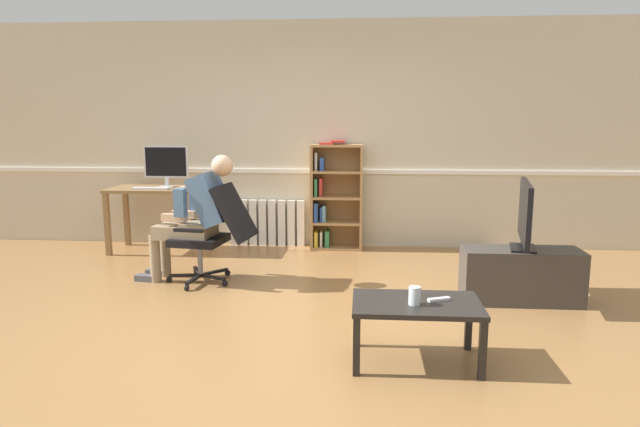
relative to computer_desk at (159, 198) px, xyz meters
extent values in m
plane|color=olive|center=(1.84, -2.15, -0.64)|extent=(18.00, 18.00, 0.00)
cube|color=beige|center=(1.84, 0.50, 0.71)|extent=(12.00, 0.10, 2.70)
cube|color=white|center=(1.84, 0.43, 0.28)|extent=(12.00, 0.03, 0.05)
cube|color=olive|center=(-0.52, -0.26, -0.28)|extent=(0.06, 0.06, 0.72)
cube|color=olive|center=(0.52, -0.26, -0.28)|extent=(0.06, 0.06, 0.72)
cube|color=olive|center=(0.52, 0.26, -0.28)|extent=(0.06, 0.06, 0.72)
cube|color=olive|center=(-0.52, 0.26, -0.28)|extent=(0.06, 0.06, 0.72)
cube|color=olive|center=(0.00, 0.00, 0.10)|extent=(1.12, 0.60, 0.04)
cube|color=silver|center=(0.08, 0.06, 0.13)|extent=(0.18, 0.14, 0.01)
cube|color=silver|center=(0.08, 0.08, 0.18)|extent=(0.04, 0.02, 0.10)
cube|color=silver|center=(0.08, 0.08, 0.42)|extent=(0.53, 0.02, 0.37)
cube|color=black|center=(0.08, 0.07, 0.42)|extent=(0.48, 0.00, 0.33)
cube|color=silver|center=(-0.04, -0.14, 0.13)|extent=(0.42, 0.12, 0.02)
cube|color=white|center=(0.33, -0.12, 0.14)|extent=(0.06, 0.10, 0.03)
cube|color=#AD7F4C|center=(1.78, 0.27, -0.01)|extent=(0.03, 0.28, 1.25)
cube|color=#AD7F4C|center=(2.37, 0.27, -0.01)|extent=(0.03, 0.28, 1.25)
cube|color=#AD7F4C|center=(2.07, 0.41, -0.01)|extent=(0.58, 0.02, 1.25)
cube|color=#AD7F4C|center=(2.07, 0.27, -0.62)|extent=(0.55, 0.28, 0.03)
cube|color=#AD7F4C|center=(2.07, 0.27, -0.32)|extent=(0.55, 0.28, 0.03)
cube|color=#AD7F4C|center=(2.07, 0.27, -0.01)|extent=(0.55, 0.28, 0.03)
cube|color=#AD7F4C|center=(2.07, 0.27, 0.30)|extent=(0.55, 0.28, 0.03)
cube|color=#AD7F4C|center=(2.07, 0.27, 0.60)|extent=(0.55, 0.28, 0.03)
cube|color=gold|center=(1.83, 0.26, -0.51)|extent=(0.04, 0.19, 0.19)
cube|color=#2D519E|center=(1.83, 0.25, -0.19)|extent=(0.04, 0.19, 0.23)
cube|color=#38844C|center=(1.83, 0.25, 0.11)|extent=(0.03, 0.19, 0.21)
cube|color=beige|center=(1.83, 0.27, 0.42)|extent=(0.03, 0.19, 0.21)
cube|color=white|center=(1.89, 0.29, -0.52)|extent=(0.03, 0.19, 0.18)
cube|color=#2D519E|center=(1.89, 0.28, -0.21)|extent=(0.03, 0.19, 0.18)
cube|color=red|center=(1.89, 0.27, 0.11)|extent=(0.03, 0.19, 0.22)
cube|color=#2D519E|center=(1.90, 0.27, 0.39)|extent=(0.05, 0.19, 0.15)
cube|color=#38844C|center=(1.96, 0.28, -0.51)|extent=(0.05, 0.19, 0.20)
cube|color=#6699A3|center=(1.93, 0.27, -0.20)|extent=(0.04, 0.19, 0.20)
cube|color=red|center=(1.95, 0.26, 0.63)|extent=(0.16, 0.22, 0.02)
cube|color=red|center=(2.09, 0.30, 0.65)|extent=(0.16, 0.22, 0.02)
cube|color=white|center=(0.80, 0.39, -0.35)|extent=(0.09, 0.08, 0.57)
cube|color=white|center=(0.92, 0.39, -0.35)|extent=(0.09, 0.08, 0.57)
cube|color=white|center=(1.04, 0.39, -0.35)|extent=(0.09, 0.08, 0.57)
cube|color=white|center=(1.16, 0.39, -0.35)|extent=(0.09, 0.08, 0.57)
cube|color=white|center=(1.27, 0.39, -0.35)|extent=(0.09, 0.08, 0.57)
cube|color=white|center=(1.39, 0.39, -0.35)|extent=(0.09, 0.08, 0.57)
cube|color=white|center=(1.51, 0.39, -0.35)|extent=(0.09, 0.08, 0.57)
cube|color=white|center=(1.63, 0.39, -0.35)|extent=(0.09, 0.08, 0.57)
cube|color=black|center=(0.81, -1.34, -0.57)|extent=(0.08, 0.30, 0.02)
cylinder|color=black|center=(0.79, -1.49, -0.61)|extent=(0.03, 0.06, 0.06)
cube|color=black|center=(0.97, -1.26, -0.57)|extent=(0.28, 0.17, 0.02)
cylinder|color=black|center=(1.10, -1.33, -0.61)|extent=(0.06, 0.04, 0.06)
cube|color=black|center=(0.94, -1.09, -0.57)|extent=(0.24, 0.24, 0.02)
cylinder|color=black|center=(1.04, -0.98, -0.61)|extent=(0.05, 0.06, 0.06)
cube|color=black|center=(0.76, -1.06, -0.57)|extent=(0.17, 0.28, 0.02)
cylinder|color=black|center=(0.69, -0.93, -0.61)|extent=(0.05, 0.06, 0.06)
cube|color=black|center=(0.68, -1.22, -0.57)|extent=(0.30, 0.09, 0.02)
cylinder|color=black|center=(0.54, -1.25, -0.61)|extent=(0.06, 0.03, 0.06)
cylinder|color=gray|center=(0.83, -1.20, -0.41)|extent=(0.05, 0.05, 0.30)
cube|color=black|center=(0.83, -1.20, -0.22)|extent=(0.52, 0.52, 0.07)
cube|color=black|center=(1.19, -1.25, 0.06)|extent=(0.38, 0.48, 0.52)
cube|color=black|center=(0.89, -0.94, -0.08)|extent=(0.28, 0.08, 0.03)
cube|color=black|center=(0.81, -1.46, -0.08)|extent=(0.28, 0.08, 0.03)
cube|color=#937F60|center=(0.83, -1.20, -0.12)|extent=(0.31, 0.37, 0.14)
cube|color=#476689|center=(0.96, -1.22, 0.17)|extent=(0.41, 0.39, 0.52)
sphere|color=#D6A884|center=(1.08, -1.23, 0.49)|extent=(0.20, 0.20, 0.20)
cube|color=black|center=(0.55, -1.16, -0.02)|extent=(0.15, 0.06, 0.02)
cube|color=#937F60|center=(0.64, -1.07, -0.15)|extent=(0.43, 0.19, 0.13)
cylinder|color=#937F60|center=(0.43, -1.04, -0.41)|extent=(0.10, 0.10, 0.46)
cube|color=#4C4C51|center=(0.33, -1.02, -0.61)|extent=(0.23, 0.12, 0.06)
cube|color=#937F60|center=(0.61, -1.27, -0.15)|extent=(0.43, 0.19, 0.13)
cylinder|color=#937F60|center=(0.40, -1.23, -0.41)|extent=(0.10, 0.10, 0.46)
cube|color=#4C4C51|center=(0.30, -1.22, -0.61)|extent=(0.23, 0.12, 0.06)
cube|color=#476689|center=(0.76, -1.02, 0.15)|extent=(0.11, 0.09, 0.26)
cube|color=#D6A884|center=(0.65, -1.07, 0.00)|extent=(0.25, 0.10, 0.07)
cube|color=#476689|center=(0.71, -1.34, 0.15)|extent=(0.11, 0.09, 0.26)
cube|color=#D6A884|center=(0.62, -1.26, 0.00)|extent=(0.25, 0.10, 0.07)
cube|color=#3D3833|center=(3.74, -1.57, -0.40)|extent=(0.98, 0.37, 0.46)
cube|color=black|center=(3.74, -1.57, -0.16)|extent=(0.26, 0.35, 0.02)
cylinder|color=black|center=(3.74, -1.57, -0.13)|extent=(0.04, 0.04, 0.05)
cube|color=black|center=(3.74, -1.57, 0.15)|extent=(0.22, 0.89, 0.50)
cube|color=#9EBCF4|center=(3.76, -1.58, 0.15)|extent=(0.18, 0.83, 0.46)
cube|color=black|center=(2.35, -3.06, -0.45)|extent=(0.04, 0.04, 0.37)
cube|color=black|center=(3.11, -3.06, -0.45)|extent=(0.04, 0.04, 0.37)
cube|color=black|center=(3.11, -2.61, -0.45)|extent=(0.04, 0.04, 0.37)
cube|color=black|center=(2.35, -2.61, -0.45)|extent=(0.04, 0.04, 0.37)
cube|color=black|center=(2.73, -2.83, -0.25)|extent=(0.81, 0.50, 0.03)
cylinder|color=silver|center=(2.71, -2.89, -0.17)|extent=(0.08, 0.08, 0.12)
cube|color=white|center=(2.87, -2.80, -0.22)|extent=(0.15, 0.09, 0.02)
camera|label=1|loc=(2.37, -6.22, 0.92)|focal=30.93mm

